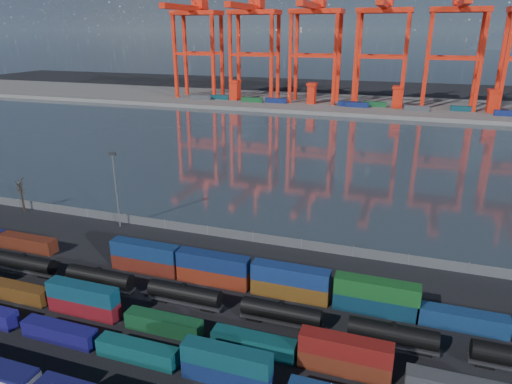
% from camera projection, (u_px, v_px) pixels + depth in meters
% --- Properties ---
extents(ground, '(700.00, 700.00, 0.00)m').
position_uv_depth(ground, '(191.00, 320.00, 67.25)').
color(ground, black).
rests_on(ground, ground).
extents(harbor_water, '(700.00, 700.00, 0.00)m').
position_uv_depth(harbor_water, '(324.00, 151.00, 160.97)').
color(harbor_water, '#29343B').
rests_on(harbor_water, ground).
extents(far_quay, '(700.00, 70.00, 2.00)m').
position_uv_depth(far_quay, '(359.00, 105.00, 254.35)').
color(far_quay, '#514F4C').
rests_on(far_quay, ground).
extents(container_row_south, '(138.50, 2.27, 4.83)m').
position_uv_depth(container_row_south, '(48.00, 325.00, 62.93)').
color(container_row_south, '#3D3F42').
rests_on(container_row_south, ground).
extents(container_row_mid, '(139.98, 2.33, 4.96)m').
position_uv_depth(container_row_mid, '(193.00, 327.00, 62.84)').
color(container_row_mid, '#484B4E').
rests_on(container_row_mid, ground).
extents(container_row_north, '(142.47, 2.54, 5.42)m').
position_uv_depth(container_row_north, '(234.00, 275.00, 75.38)').
color(container_row_north, navy).
rests_on(container_row_north, ground).
extents(tanker_string, '(136.16, 2.61, 3.74)m').
position_uv_depth(tanker_string, '(281.00, 313.00, 65.83)').
color(tanker_string, black).
rests_on(tanker_string, ground).
extents(waterfront_fence, '(160.12, 0.12, 2.20)m').
position_uv_depth(waterfront_fence, '(253.00, 237.00, 91.91)').
color(waterfront_fence, '#595B5E').
rests_on(waterfront_fence, ground).
extents(bare_tree, '(2.13, 2.22, 8.26)m').
position_uv_depth(bare_tree, '(22.00, 195.00, 106.53)').
color(bare_tree, black).
rests_on(bare_tree, ground).
extents(yard_light_mast, '(1.60, 0.40, 16.60)m').
position_uv_depth(yard_light_mast, '(116.00, 186.00, 96.38)').
color(yard_light_mast, slate).
rests_on(yard_light_mast, ground).
extents(gantry_cranes, '(202.61, 53.01, 71.78)m').
position_uv_depth(gantry_cranes, '(349.00, 23.00, 236.03)').
color(gantry_cranes, red).
rests_on(gantry_cranes, ground).
extents(quay_containers, '(172.58, 10.99, 2.60)m').
position_uv_depth(quay_containers, '(335.00, 103.00, 243.92)').
color(quay_containers, navy).
rests_on(quay_containers, far_quay).
extents(straddle_carriers, '(140.00, 7.00, 11.10)m').
position_uv_depth(straddle_carriers, '(353.00, 94.00, 243.89)').
color(straddle_carriers, red).
rests_on(straddle_carriers, far_quay).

